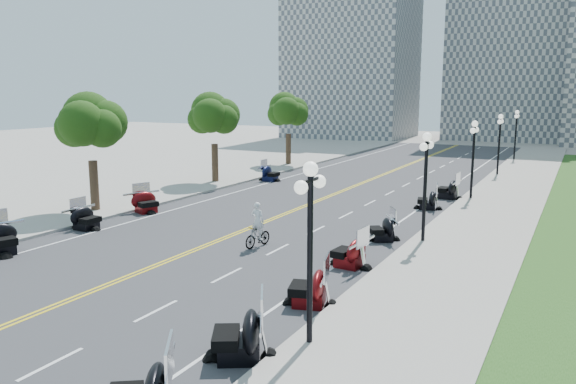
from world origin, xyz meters
The scene contains 46 objects.
ground centered at (0.00, 0.00, 0.00)m, with size 160.00×160.00×0.00m, color gray.
road centered at (0.00, 10.00, 0.00)m, with size 16.00×90.00×0.01m, color #333335.
centerline_yellow_a centered at (-0.12, 10.00, 0.01)m, with size 0.12×90.00×0.00m, color yellow.
centerline_yellow_b centered at (0.12, 10.00, 0.01)m, with size 0.12×90.00×0.00m, color yellow.
edge_line_north centered at (6.40, 10.00, 0.01)m, with size 0.12×90.00×0.00m, color white.
edge_line_south centered at (-6.40, 10.00, 0.01)m, with size 0.12×90.00×0.00m, color white.
lane_dash_3 centered at (3.20, -12.00, 0.01)m, with size 0.12×2.00×0.00m, color white.
lane_dash_4 centered at (3.20, -8.00, 0.01)m, with size 0.12×2.00×0.00m, color white.
lane_dash_5 centered at (3.20, -4.00, 0.01)m, with size 0.12×2.00×0.00m, color white.
lane_dash_6 centered at (3.20, 0.00, 0.01)m, with size 0.12×2.00×0.00m, color white.
lane_dash_7 centered at (3.20, 4.00, 0.01)m, with size 0.12×2.00×0.00m, color white.
lane_dash_8 centered at (3.20, 8.00, 0.01)m, with size 0.12×2.00×0.00m, color white.
lane_dash_9 centered at (3.20, 12.00, 0.01)m, with size 0.12×2.00×0.00m, color white.
lane_dash_10 centered at (3.20, 16.00, 0.01)m, with size 0.12×2.00×0.00m, color white.
lane_dash_11 centered at (3.20, 20.00, 0.01)m, with size 0.12×2.00×0.00m, color white.
lane_dash_12 centered at (3.20, 24.00, 0.01)m, with size 0.12×2.00×0.00m, color white.
lane_dash_13 centered at (3.20, 28.00, 0.01)m, with size 0.12×2.00×0.00m, color white.
lane_dash_14 centered at (3.20, 32.00, 0.01)m, with size 0.12×2.00×0.00m, color white.
lane_dash_15 centered at (3.20, 36.00, 0.01)m, with size 0.12×2.00×0.00m, color white.
lane_dash_16 centered at (3.20, 40.00, 0.01)m, with size 0.12×2.00×0.00m, color white.
lane_dash_17 centered at (3.20, 44.00, 0.01)m, with size 0.12×2.00×0.00m, color white.
lane_dash_18 centered at (3.20, 48.00, 0.01)m, with size 0.12×2.00×0.00m, color white.
lane_dash_19 centered at (3.20, 52.00, 0.01)m, with size 0.12×2.00×0.00m, color white.
sidewalk_north centered at (10.50, 10.00, 0.07)m, with size 5.00×90.00×0.15m, color #9E9991.
sidewalk_south centered at (-10.50, 10.00, 0.07)m, with size 5.00×90.00×0.15m, color #9E9991.
distant_block_a centered at (-18.00, 62.00, 13.00)m, with size 18.00×14.00×26.00m, color gray.
distant_block_b centered at (4.00, 68.00, 15.00)m, with size 16.00×12.00×30.00m, color gray.
street_lamp_1 centered at (8.60, -8.00, 2.60)m, with size 0.50×1.20×4.90m, color black, non-canonical shape.
street_lamp_2 centered at (8.60, 4.00, 2.60)m, with size 0.50×1.20×4.90m, color black, non-canonical shape.
street_lamp_3 centered at (8.60, 16.00, 2.60)m, with size 0.50×1.20×4.90m, color black, non-canonical shape.
street_lamp_4 centered at (8.60, 28.00, 2.60)m, with size 0.50×1.20×4.90m, color black, non-canonical shape.
street_lamp_5 centered at (8.60, 40.00, 2.60)m, with size 0.50×1.20×4.90m, color black, non-canonical shape.
tree_2 centered at (-10.00, 2.00, 4.75)m, with size 4.80×4.80×9.20m, color #235619, non-canonical shape.
tree_3 centered at (-10.00, 14.00, 4.75)m, with size 4.80×4.80×9.20m, color #235619, non-canonical shape.
tree_4 centered at (-10.00, 26.00, 4.75)m, with size 4.80×4.80×9.20m, color #235619, non-canonical shape.
motorcycle_n_3 centered at (7.29, -9.50, 0.74)m, with size 2.12×2.12×1.48m, color black, non-canonical shape.
motorcycle_n_4 centered at (7.27, -5.27, 0.68)m, with size 1.96×1.96×1.37m, color #590A0C, non-canonical shape.
motorcycle_n_5 centered at (6.92, -0.82, 0.68)m, with size 1.94×1.94×1.36m, color #590A0C, non-canonical shape.
motorcycle_n_6 centered at (6.77, 3.61, 0.62)m, with size 1.78×1.78×1.25m, color black, non-canonical shape.
motorcycle_n_8 centered at (6.85, 11.81, 0.63)m, with size 1.80×1.80×1.26m, color black, non-canonical shape.
motorcycle_n_9 centered at (7.19, 15.83, 0.71)m, with size 2.03×2.03×1.42m, color black, non-canonical shape.
motorcycle_s_5 centered at (-7.17, -1.28, 0.65)m, with size 1.85×1.85×1.30m, color black, non-canonical shape.
motorcycle_s_6 centered at (-7.27, 3.24, 0.68)m, with size 1.94×1.94×1.36m, color #590A0C, non-canonical shape.
motorcycle_s_9 centered at (-6.76, 16.83, 0.68)m, with size 1.94×1.94×1.36m, color black, non-canonical shape.
bicycle centered at (2.19, -0.03, 0.49)m, with size 0.46×1.65×0.99m, color #A51414.
cyclist_rider centered at (2.19, -0.03, 1.84)m, with size 0.62×0.41×1.71m, color white.
Camera 1 is at (14.80, -20.96, 6.85)m, focal length 35.00 mm.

